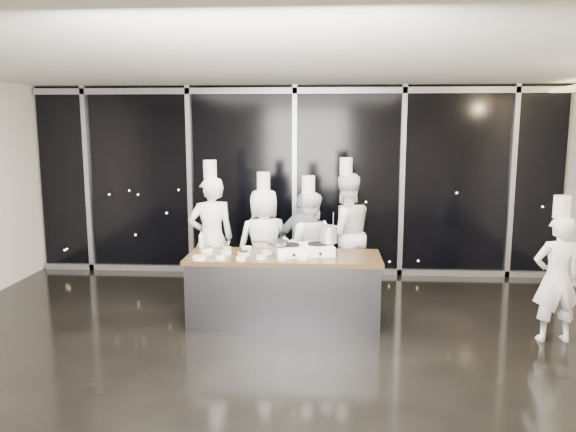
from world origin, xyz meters
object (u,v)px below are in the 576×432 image
object	(u,v)px
frying_pan	(277,243)
chef_far_left	(212,238)
guest	(305,247)
chef_side	(556,277)
demo_counter	(284,289)
chef_right	(345,233)
chef_center	(308,246)
stock_pot	(329,234)
stove	(304,249)
chef_left	(264,243)

from	to	relation	value
frying_pan	chef_far_left	bearing A→B (deg)	125.32
guest	chef_side	world-z (taller)	chef_side
demo_counter	chef_right	size ratio (longest dim) A/B	1.19
chef_far_left	chef_center	size ratio (longest dim) A/B	1.12
chef_far_left	chef_right	distance (m)	1.99
demo_counter	guest	distance (m)	1.09
chef_far_left	chef_center	world-z (taller)	chef_far_left
stock_pot	demo_counter	bearing A→B (deg)	-165.93
chef_side	stove	bearing A→B (deg)	-13.32
chef_left	chef_side	bearing A→B (deg)	135.70
stove	chef_far_left	distance (m)	1.60
chef_right	chef_side	xyz separation A→B (m)	(2.41, -1.77, -0.15)
demo_counter	guest	bearing A→B (deg)	76.99
frying_pan	chef_left	bearing A→B (deg)	91.90
chef_side	chef_right	bearing A→B (deg)	-40.75
guest	chef_right	bearing A→B (deg)	-126.13
frying_pan	stock_pot	size ratio (longest dim) A/B	2.23
stock_pot	guest	bearing A→B (deg)	111.53
chef_far_left	chef_center	distance (m)	1.40
chef_right	stock_pot	bearing A→B (deg)	58.08
demo_counter	chef_right	world-z (taller)	chef_right
chef_right	chef_side	world-z (taller)	chef_right
stock_pot	chef_right	distance (m)	1.27
stove	chef_side	xyz separation A→B (m)	(2.98, -0.47, -0.18)
stock_pot	chef_far_left	world-z (taller)	chef_far_left
stock_pot	chef_far_left	xyz separation A→B (m)	(-1.69, 0.75, -0.22)
chef_far_left	frying_pan	bearing A→B (deg)	114.82
frying_pan	chef_far_left	xyz separation A→B (m)	(-1.03, 0.91, -0.13)
stock_pot	chef_left	distance (m)	1.34
demo_counter	chef_side	size ratio (longest dim) A/B	1.41
chef_center	chef_right	size ratio (longest dim) A/B	0.88
frying_pan	stock_pot	distance (m)	0.68
chef_center	chef_side	distance (m)	3.27
stove	chef_right	xyz separation A→B (m)	(0.57, 1.31, -0.04)
stove	chef_far_left	size ratio (longest dim) A/B	0.39
demo_counter	chef_far_left	bearing A→B (deg)	141.26
demo_counter	stove	xyz separation A→B (m)	(0.25, 0.07, 0.51)
guest	chef_far_left	bearing A→B (deg)	26.49
frying_pan	stove	bearing A→B (deg)	0.69
demo_counter	frying_pan	world-z (taller)	frying_pan
demo_counter	frying_pan	xyz separation A→B (m)	(-0.09, -0.02, 0.61)
guest	chef_right	xyz separation A→B (m)	(0.59, 0.37, 0.13)
stove	chef_center	distance (m)	0.95
guest	demo_counter	bearing A→B (deg)	98.81
chef_center	chef_right	distance (m)	0.67
chef_center	guest	distance (m)	0.05
chef_far_left	chef_left	world-z (taller)	chef_far_left
stove	chef_center	bearing A→B (deg)	75.13
demo_counter	chef_far_left	distance (m)	1.51
chef_center	guest	size ratio (longest dim) A/B	1.15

